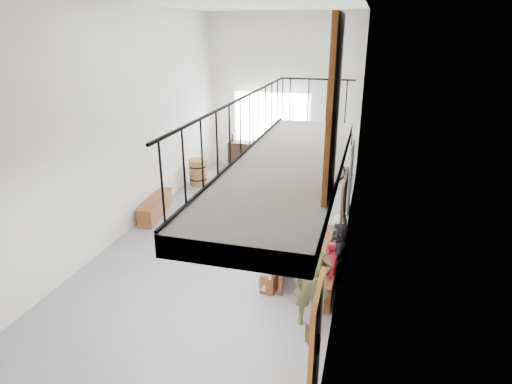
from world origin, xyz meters
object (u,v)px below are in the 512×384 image
(bench_inner, at_px, (280,265))
(serving_counter, at_px, (254,155))
(side_bench, at_px, (156,207))
(bicycle_near, at_px, (316,166))
(tasting_table, at_px, (309,246))
(host_standing, at_px, (312,280))
(oak_barrel, at_px, (198,172))

(bench_inner, distance_m, serving_counter, 7.46)
(side_bench, height_order, bicycle_near, bicycle_near)
(bicycle_near, bearing_deg, serving_counter, 86.06)
(tasting_table, relative_size, host_standing, 1.16)
(bench_inner, relative_size, side_bench, 0.97)
(bench_inner, xyz_separation_m, host_standing, (0.86, -1.48, 0.68))
(serving_counter, distance_m, host_standing, 9.15)
(tasting_table, relative_size, side_bench, 1.13)
(bench_inner, xyz_separation_m, bicycle_near, (-0.13, 6.62, 0.21))
(bench_inner, bearing_deg, side_bench, 159.12)
(serving_counter, bearing_deg, bicycle_near, -16.83)
(side_bench, bearing_deg, tasting_table, -23.83)
(bench_inner, bearing_deg, serving_counter, 116.23)
(side_bench, distance_m, oak_barrel, 2.71)
(oak_barrel, xyz_separation_m, host_standing, (4.71, -6.26, 0.45))
(tasting_table, xyz_separation_m, bench_inner, (-0.58, -0.05, -0.50))
(side_bench, xyz_separation_m, oak_barrel, (0.17, 2.70, 0.18))
(side_bench, relative_size, oak_barrel, 2.08)
(bench_inner, distance_m, bicycle_near, 6.62)
(host_standing, bearing_deg, bench_inner, 109.72)
(tasting_table, height_order, bench_inner, tasting_table)
(serving_counter, xyz_separation_m, bicycle_near, (2.39, -0.40, -0.08))
(bench_inner, relative_size, bicycle_near, 1.11)
(oak_barrel, bearing_deg, bench_inner, -51.16)
(tasting_table, height_order, oak_barrel, oak_barrel)
(bench_inner, xyz_separation_m, serving_counter, (-2.53, 7.01, 0.30))
(tasting_table, distance_m, serving_counter, 7.63)
(side_bench, relative_size, host_standing, 1.02)
(host_standing, bearing_deg, bicycle_near, 86.50)
(serving_counter, distance_m, bicycle_near, 2.43)
(host_standing, bearing_deg, tasting_table, 90.05)
(oak_barrel, bearing_deg, side_bench, -93.70)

